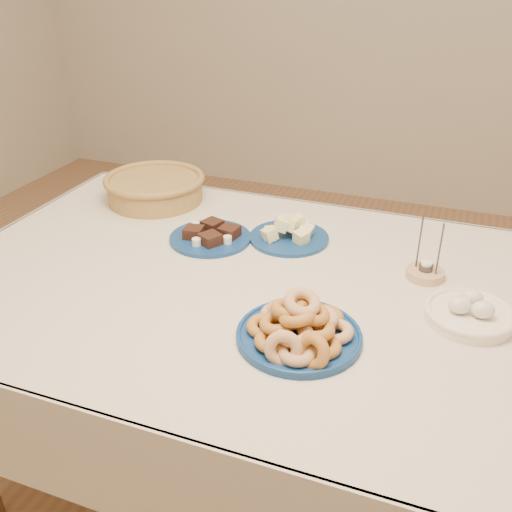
{
  "coord_description": "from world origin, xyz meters",
  "views": [
    {
      "loc": [
        0.43,
        -1.18,
        1.5
      ],
      "look_at": [
        0.0,
        -0.05,
        0.85
      ],
      "focal_mm": 40.0,
      "sensor_mm": 36.0,
      "label": 1
    }
  ],
  "objects_px": {
    "brownie_plate": "(211,236)",
    "wicker_basket": "(155,187)",
    "donut_platter": "(299,328)",
    "candle_holder": "(425,272)",
    "dining_table": "(263,316)",
    "melon_plate": "(289,233)",
    "egg_bowl": "(469,313)"
  },
  "relations": [
    {
      "from": "candle_holder",
      "to": "egg_bowl",
      "type": "xyz_separation_m",
      "value": [
        0.11,
        -0.17,
        0.01
      ]
    },
    {
      "from": "dining_table",
      "to": "egg_bowl",
      "type": "distance_m",
      "value": 0.52
    },
    {
      "from": "dining_table",
      "to": "wicker_basket",
      "type": "bearing_deg",
      "value": 144.22
    },
    {
      "from": "melon_plate",
      "to": "wicker_basket",
      "type": "distance_m",
      "value": 0.53
    },
    {
      "from": "dining_table",
      "to": "wicker_basket",
      "type": "distance_m",
      "value": 0.66
    },
    {
      "from": "dining_table",
      "to": "wicker_basket",
      "type": "relative_size",
      "value": 4.13
    },
    {
      "from": "brownie_plate",
      "to": "wicker_basket",
      "type": "xyz_separation_m",
      "value": [
        -0.3,
        0.21,
        0.03
      ]
    },
    {
      "from": "wicker_basket",
      "to": "brownie_plate",
      "type": "bearing_deg",
      "value": -34.77
    },
    {
      "from": "dining_table",
      "to": "candle_holder",
      "type": "relative_size",
      "value": 10.44
    },
    {
      "from": "brownie_plate",
      "to": "donut_platter",
      "type": "bearing_deg",
      "value": -44.54
    },
    {
      "from": "donut_platter",
      "to": "wicker_basket",
      "type": "bearing_deg",
      "value": 139.4
    },
    {
      "from": "dining_table",
      "to": "wicker_basket",
      "type": "xyz_separation_m",
      "value": [
        -0.52,
        0.38,
        0.15
      ]
    },
    {
      "from": "candle_holder",
      "to": "brownie_plate",
      "type": "bearing_deg",
      "value": 179.77
    },
    {
      "from": "donut_platter",
      "to": "melon_plate",
      "type": "relative_size",
      "value": 1.02
    },
    {
      "from": "wicker_basket",
      "to": "melon_plate",
      "type": "bearing_deg",
      "value": -13.64
    },
    {
      "from": "melon_plate",
      "to": "wicker_basket",
      "type": "xyz_separation_m",
      "value": [
        -0.51,
        0.12,
        0.02
      ]
    },
    {
      "from": "brownie_plate",
      "to": "dining_table",
      "type": "bearing_deg",
      "value": -37.09
    },
    {
      "from": "donut_platter",
      "to": "wicker_basket",
      "type": "relative_size",
      "value": 0.72
    },
    {
      "from": "candle_holder",
      "to": "egg_bowl",
      "type": "height_order",
      "value": "candle_holder"
    },
    {
      "from": "brownie_plate",
      "to": "egg_bowl",
      "type": "bearing_deg",
      "value": -13.12
    },
    {
      "from": "dining_table",
      "to": "candle_holder",
      "type": "distance_m",
      "value": 0.44
    },
    {
      "from": "brownie_plate",
      "to": "melon_plate",
      "type": "bearing_deg",
      "value": 21.26
    },
    {
      "from": "donut_platter",
      "to": "candle_holder",
      "type": "height_order",
      "value": "candle_holder"
    },
    {
      "from": "brownie_plate",
      "to": "wicker_basket",
      "type": "distance_m",
      "value": 0.37
    },
    {
      "from": "melon_plate",
      "to": "candle_holder",
      "type": "bearing_deg",
      "value": -12.17
    },
    {
      "from": "melon_plate",
      "to": "donut_platter",
      "type": "bearing_deg",
      "value": -69.77
    },
    {
      "from": "dining_table",
      "to": "melon_plate",
      "type": "xyz_separation_m",
      "value": [
        -0.01,
        0.25,
        0.13
      ]
    },
    {
      "from": "dining_table",
      "to": "candle_holder",
      "type": "height_order",
      "value": "candle_holder"
    },
    {
      "from": "dining_table",
      "to": "donut_platter",
      "type": "xyz_separation_m",
      "value": [
        0.16,
        -0.21,
        0.14
      ]
    },
    {
      "from": "dining_table",
      "to": "candle_holder",
      "type": "bearing_deg",
      "value": 23.44
    },
    {
      "from": "donut_platter",
      "to": "candle_holder",
      "type": "xyz_separation_m",
      "value": [
        0.23,
        0.37,
        -0.02
      ]
    },
    {
      "from": "melon_plate",
      "to": "brownie_plate",
      "type": "relative_size",
      "value": 1.05
    }
  ]
}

